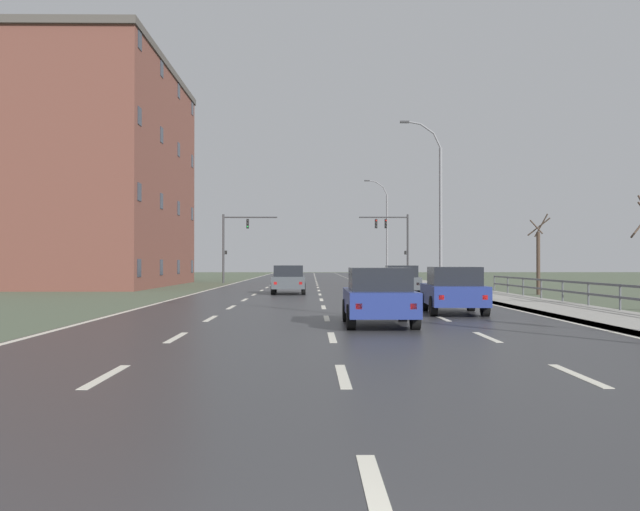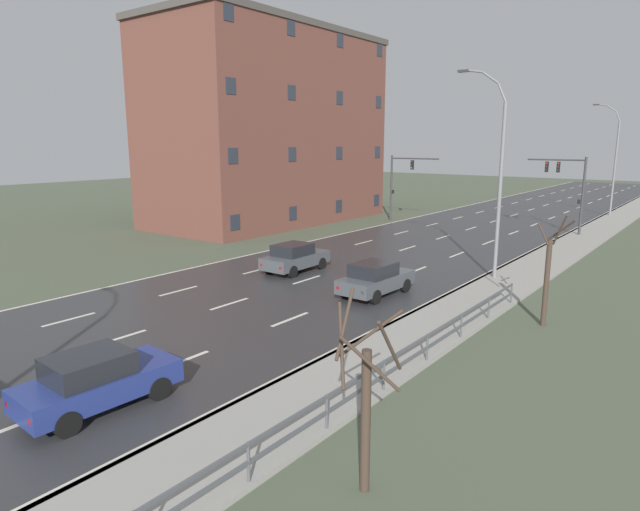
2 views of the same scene
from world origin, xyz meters
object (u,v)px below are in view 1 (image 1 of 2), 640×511
object	(u,v)px
car_near_right	(379,296)
car_distant	(453,290)
street_lamp_midground	(438,207)
traffic_signal_right	(396,236)
brick_building	(100,176)
car_mid_centre	(401,280)
street_lamp_distant	(386,230)
traffic_signal_left	(233,238)
car_far_left	(289,279)

from	to	relation	value
car_near_right	car_distant	bearing A→B (deg)	56.83
car_distant	street_lamp_midground	bearing A→B (deg)	84.05
traffic_signal_right	street_lamp_midground	bearing A→B (deg)	-88.14
street_lamp_midground	brick_building	bearing A→B (deg)	159.21
traffic_signal_right	car_mid_centre	world-z (taller)	traffic_signal_right
traffic_signal_right	car_distant	bearing A→B (deg)	-94.00
street_lamp_midground	car_near_right	world-z (taller)	street_lamp_midground
street_lamp_distant	traffic_signal_left	bearing A→B (deg)	-134.44
traffic_signal_right	car_near_right	distance (m)	42.16
car_mid_centre	car_distant	world-z (taller)	same
traffic_signal_right	car_far_left	size ratio (longest dim) A/B	1.43
car_distant	car_far_left	world-z (taller)	same
car_mid_centre	car_near_right	world-z (taller)	same
street_lamp_midground	car_mid_centre	size ratio (longest dim) A/B	2.55
car_distant	traffic_signal_right	bearing A→B (deg)	88.94
car_mid_centre	car_far_left	world-z (taller)	same
car_far_left	car_distant	bearing A→B (deg)	-69.57
car_mid_centre	brick_building	distance (m)	26.70
street_lamp_midground	car_distant	distance (m)	20.92
car_near_right	street_lamp_distant	bearing A→B (deg)	84.07
traffic_signal_left	car_mid_centre	xyz separation A→B (m)	(11.38, -22.31, -3.02)
car_far_left	street_lamp_midground	bearing A→B (deg)	27.63
street_lamp_midground	traffic_signal_right	distance (m)	17.11
traffic_signal_right	traffic_signal_left	xyz separation A→B (m)	(-13.95, -1.09, -0.21)
car_distant	brick_building	world-z (taller)	brick_building
car_far_left	car_near_right	size ratio (longest dim) A/B	1.00
street_lamp_distant	car_far_left	distance (m)	37.16
street_lamp_distant	traffic_signal_left	world-z (taller)	street_lamp_distant
street_lamp_distant	car_distant	bearing A→B (deg)	-93.56
traffic_signal_right	car_mid_centre	xyz separation A→B (m)	(-2.57, -23.41, -3.22)
street_lamp_distant	traffic_signal_right	xyz separation A→B (m)	(-0.57, -13.71, -1.13)
car_mid_centre	street_lamp_midground	bearing A→B (deg)	65.80
traffic_signal_left	traffic_signal_right	bearing A→B (deg)	4.48
traffic_signal_right	brick_building	xyz separation A→B (m)	(-23.13, -8.08, 4.21)
car_distant	brick_building	xyz separation A→B (m)	(-20.52, 29.21, 7.43)
car_distant	brick_building	size ratio (longest dim) A/B	0.19
car_distant	car_far_left	size ratio (longest dim) A/B	1.01
street_lamp_midground	street_lamp_distant	bearing A→B (deg)	89.98
car_distant	car_mid_centre	bearing A→B (deg)	92.76
traffic_signal_right	traffic_signal_left	size ratio (longest dim) A/B	1.01
street_lamp_midground	car_distant	bearing A→B (deg)	-98.89
street_lamp_distant	traffic_signal_right	world-z (taller)	street_lamp_distant
street_lamp_distant	car_mid_centre	distance (m)	37.50
car_far_left	brick_building	size ratio (longest dim) A/B	0.19
street_lamp_midground	car_far_left	world-z (taller)	street_lamp_midground
street_lamp_distant	brick_building	size ratio (longest dim) A/B	0.48
traffic_signal_right	traffic_signal_left	world-z (taller)	traffic_signal_right
car_mid_centre	brick_building	xyz separation A→B (m)	(-20.56, 15.33, 7.43)
traffic_signal_right	car_distant	xyz separation A→B (m)	(-2.61, -37.28, -3.22)
traffic_signal_right	car_near_right	xyz separation A→B (m)	(-5.52, -41.68, -3.22)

